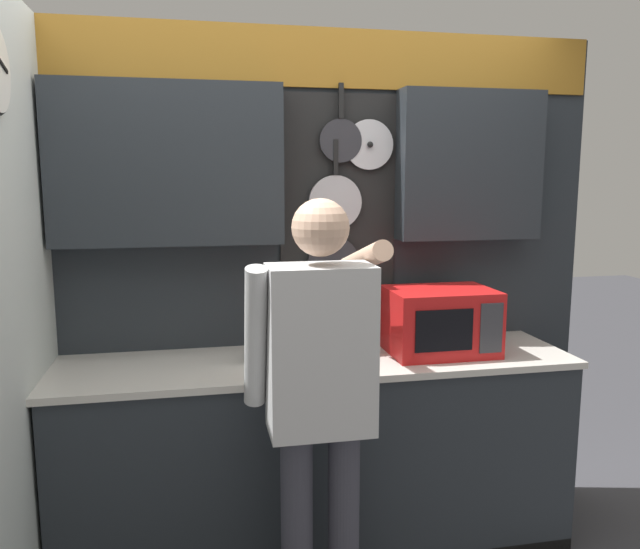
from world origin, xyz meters
TOP-DOWN VIEW (x-y plane):
  - base_cabinet_counter at (0.00, -0.00)m, footprint 2.31×0.60m
  - back_wall_unit at (-0.02, 0.26)m, footprint 2.88×0.20m
  - side_wall at (-1.17, -0.42)m, footprint 0.07×1.60m
  - microwave at (0.57, -0.02)m, footprint 0.48×0.35m
  - knife_block at (-0.12, -0.02)m, footprint 0.11×0.15m
  - utensil_crock at (-0.27, -0.01)m, footprint 0.11×0.11m
  - person at (-0.10, -0.51)m, footprint 0.54×0.65m

SIDE VIEW (x-z plane):
  - base_cabinet_counter at x=0.00m, z-range 0.00..0.93m
  - person at x=-0.10m, z-range 0.16..1.83m
  - utensil_crock at x=-0.27m, z-range 0.84..1.19m
  - knife_block at x=-0.12m, z-range 0.90..1.18m
  - microwave at x=0.57m, z-range 0.94..1.24m
  - side_wall at x=-1.17m, z-range 0.02..2.44m
  - back_wall_unit at x=-0.02m, z-range 0.27..2.69m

